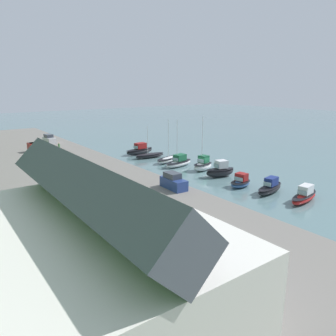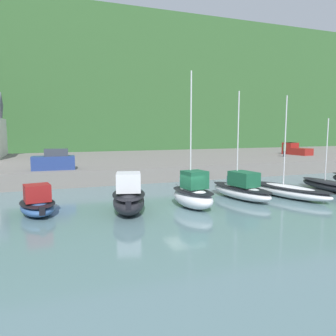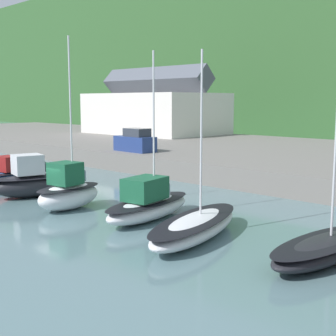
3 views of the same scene
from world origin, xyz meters
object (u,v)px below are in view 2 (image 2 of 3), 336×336
at_px(moored_boat_3, 129,198).
at_px(moored_boat_4, 193,194).
at_px(pickup_truck_0, 295,149).
at_px(person_on_quay, 284,149).
at_px(parked_car_2, 54,161).
at_px(moored_boat_2, 37,204).
at_px(moored_boat_7, 329,185).
at_px(moored_boat_5, 241,189).
at_px(moored_boat_6, 289,191).

bearing_deg(moored_boat_3, moored_boat_4, 9.49).
distance_m(pickup_truck_0, person_on_quay, 5.45).
relative_size(moored_boat_4, parked_car_2, 2.33).
height_order(moored_boat_2, moored_boat_4, moored_boat_4).
bearing_deg(moored_boat_2, moored_boat_3, -23.94).
height_order(moored_boat_4, moored_boat_7, moored_boat_4).
relative_size(moored_boat_2, moored_boat_4, 0.44).
relative_size(moored_boat_4, person_on_quay, 4.64).
relative_size(moored_boat_7, person_on_quay, 3.24).
xyz_separation_m(moored_boat_3, moored_boat_5, (9.85, 1.19, -0.20)).
bearing_deg(moored_boat_5, pickup_truck_0, 31.14).
distance_m(moored_boat_5, moored_boat_7, 9.78).
xyz_separation_m(moored_boat_3, moored_boat_4, (4.74, -0.36, 0.01)).
height_order(moored_boat_5, person_on_quay, moored_boat_5).
bearing_deg(moored_boat_3, moored_boat_2, 179.38).
distance_m(moored_boat_4, parked_car_2, 16.76).
bearing_deg(person_on_quay, moored_boat_5, -137.29).
distance_m(moored_boat_5, person_on_quay, 24.86).
height_order(moored_boat_4, parked_car_2, moored_boat_4).
height_order(moored_boat_6, moored_boat_7, moored_boat_6).
bearing_deg(moored_boat_3, moored_boat_5, 20.66).
xyz_separation_m(moored_boat_3, moored_boat_6, (13.95, 0.25, -0.47)).
xyz_separation_m(moored_boat_2, moored_boat_5, (15.82, -0.35, 0.10)).
bearing_deg(person_on_quay, moored_boat_6, -128.47).
xyz_separation_m(moored_boat_6, pickup_truck_0, (18.67, 20.74, 1.88)).
distance_m(moored_boat_3, pickup_truck_0, 38.81).
relative_size(moored_boat_4, pickup_truck_0, 2.01).
bearing_deg(moored_boat_6, moored_boat_3, 165.49).
xyz_separation_m(moored_boat_4, pickup_truck_0, (27.88, 21.34, 1.41)).
height_order(moored_boat_2, parked_car_2, parked_car_2).
height_order(moored_boat_3, person_on_quay, person_on_quay).
bearing_deg(pickup_truck_0, moored_boat_5, -146.35).
bearing_deg(person_on_quay, moored_boat_4, -141.79).
height_order(moored_boat_7, person_on_quay, moored_boat_7).
bearing_deg(moored_boat_2, moored_boat_6, -13.23).
bearing_deg(moored_boat_4, person_on_quay, 29.62).
height_order(moored_boat_3, parked_car_2, parked_car_2).
bearing_deg(moored_boat_5, moored_boat_2, 168.89).
height_order(moored_boat_2, person_on_quay, person_on_quay).
bearing_deg(moored_boat_5, parked_car_2, 129.87).
bearing_deg(pickup_truck_0, moored_boat_2, -160.59).
relative_size(moored_boat_3, moored_boat_7, 0.80).
bearing_deg(pickup_truck_0, moored_boat_4, -149.92).
height_order(moored_boat_2, moored_boat_6, moored_boat_6).
relative_size(moored_boat_7, pickup_truck_0, 1.40).
distance_m(moored_boat_3, moored_boat_6, 13.96).
xyz_separation_m(moored_boat_7, parked_car_2, (-24.25, 11.99, 2.04)).
xyz_separation_m(moored_boat_5, moored_boat_6, (4.11, -0.94, -0.26)).
relative_size(moored_boat_2, moored_boat_7, 0.64).
distance_m(moored_boat_7, parked_car_2, 27.12).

